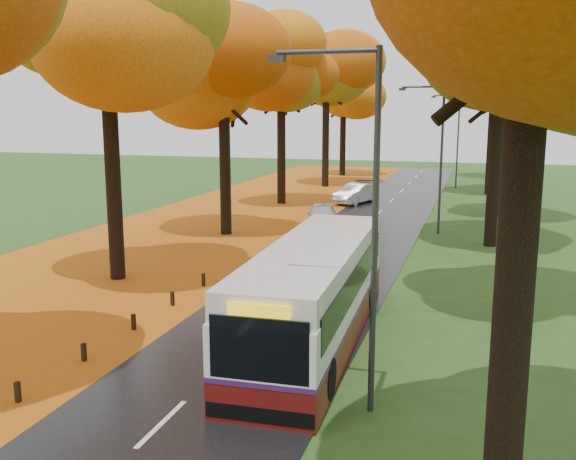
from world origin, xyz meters
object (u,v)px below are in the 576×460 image
at_px(streetlamp_mid, 437,147).
at_px(streetlamp_near, 364,204).
at_px(streetlamp_far, 455,133).
at_px(bus, 314,291).
at_px(car_dark, 362,190).
at_px(car_silver, 356,194).
at_px(car_white, 322,215).

bearing_deg(streetlamp_mid, streetlamp_near, -90.00).
height_order(streetlamp_far, bus, streetlamp_far).
bearing_deg(streetlamp_mid, bus, -96.52).
relative_size(bus, car_dark, 2.59).
relative_size(streetlamp_near, car_dark, 1.88).
relative_size(car_silver, car_dark, 1.01).
height_order(streetlamp_mid, car_white, streetlamp_mid).
relative_size(bus, car_white, 2.72).
bearing_deg(streetlamp_far, car_dark, -123.39).
distance_m(streetlamp_far, car_dark, 12.10).
xyz_separation_m(car_white, car_dark, (-0.00, 12.66, -0.07)).
bearing_deg(car_white, bus, -89.00).
relative_size(streetlamp_near, streetlamp_mid, 1.00).
xyz_separation_m(car_white, car_silver, (0.03, 10.05, 0.02)).
distance_m(car_white, car_dark, 12.66).
relative_size(streetlamp_far, bus, 0.73).
relative_size(streetlamp_far, car_white, 1.98).
xyz_separation_m(streetlamp_far, car_silver, (-6.24, -12.14, -3.97)).
bearing_deg(streetlamp_far, car_silver, -117.20).
distance_m(streetlamp_far, bus, 40.32).
bearing_deg(bus, car_silver, 96.34).
xyz_separation_m(streetlamp_far, car_white, (-6.27, -22.18, -3.98)).
bearing_deg(car_dark, car_silver, -93.16).
bearing_deg(car_dark, streetlamp_mid, -67.27).
xyz_separation_m(streetlamp_near, bus, (-2.07, 3.86, -3.17)).
height_order(streetlamp_near, bus, streetlamp_near).
height_order(streetlamp_mid, bus, streetlamp_mid).
bearing_deg(bus, streetlamp_near, -63.91).
bearing_deg(streetlamp_near, streetlamp_far, 90.00).
xyz_separation_m(streetlamp_mid, bus, (-2.07, -18.14, -3.17)).
bearing_deg(car_silver, car_dark, 110.43).
relative_size(streetlamp_mid, streetlamp_far, 1.00).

